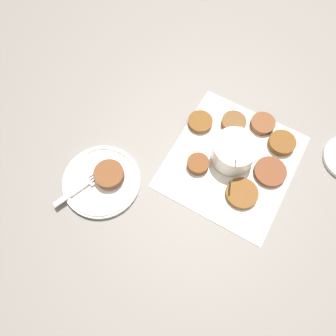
# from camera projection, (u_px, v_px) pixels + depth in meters

# --- Properties ---
(ground_plane) EXTENTS (4.00, 4.00, 0.00)m
(ground_plane) POSITION_uv_depth(u_px,v_px,m) (235.00, 163.00, 0.84)
(ground_plane) COLOR #605B56
(napkin) EXTENTS (0.38, 0.36, 0.00)m
(napkin) POSITION_uv_depth(u_px,v_px,m) (232.00, 160.00, 0.84)
(napkin) COLOR silver
(napkin) RESTS_ON ground_plane
(sauce_bowl) EXTENTS (0.13, 0.11, 0.12)m
(sauce_bowl) POSITION_uv_depth(u_px,v_px,m) (234.00, 152.00, 0.82)
(sauce_bowl) COLOR white
(sauce_bowl) RESTS_ON napkin
(fritter_0) EXTENTS (0.06, 0.06, 0.02)m
(fritter_0) POSITION_uv_depth(u_px,v_px,m) (198.00, 164.00, 0.83)
(fritter_0) COLOR brown
(fritter_0) RESTS_ON napkin
(fritter_1) EXTENTS (0.08, 0.08, 0.01)m
(fritter_1) POSITION_uv_depth(u_px,v_px,m) (242.00, 193.00, 0.80)
(fritter_1) COLOR brown
(fritter_1) RESTS_ON napkin
(fritter_2) EXTENTS (0.08, 0.08, 0.01)m
(fritter_2) POSITION_uv_depth(u_px,v_px,m) (270.00, 172.00, 0.82)
(fritter_2) COLOR brown
(fritter_2) RESTS_ON napkin
(fritter_3) EXTENTS (0.07, 0.07, 0.02)m
(fritter_3) POSITION_uv_depth(u_px,v_px,m) (263.00, 124.00, 0.88)
(fritter_3) COLOR brown
(fritter_3) RESTS_ON napkin
(fritter_4) EXTENTS (0.07, 0.07, 0.01)m
(fritter_4) POSITION_uv_depth(u_px,v_px,m) (200.00, 122.00, 0.88)
(fritter_4) COLOR brown
(fritter_4) RESTS_ON napkin
(fritter_5) EXTENTS (0.07, 0.07, 0.02)m
(fritter_5) POSITION_uv_depth(u_px,v_px,m) (234.00, 123.00, 0.87)
(fritter_5) COLOR brown
(fritter_5) RESTS_ON napkin
(fritter_6) EXTENTS (0.07, 0.07, 0.02)m
(fritter_6) POSITION_uv_depth(u_px,v_px,m) (282.00, 143.00, 0.85)
(fritter_6) COLOR brown
(fritter_6) RESTS_ON napkin
(serving_plate) EXTENTS (0.19, 0.19, 0.02)m
(serving_plate) POSITION_uv_depth(u_px,v_px,m) (101.00, 181.00, 0.81)
(serving_plate) COLOR white
(serving_plate) RESTS_ON ground_plane
(fritter_on_plate) EXTENTS (0.07, 0.07, 0.02)m
(fritter_on_plate) POSITION_uv_depth(u_px,v_px,m) (109.00, 174.00, 0.80)
(fritter_on_plate) COLOR brown
(fritter_on_plate) RESTS_ON serving_plate
(fork) EXTENTS (0.14, 0.10, 0.00)m
(fork) POSITION_uv_depth(u_px,v_px,m) (88.00, 182.00, 0.80)
(fork) COLOR silver
(fork) RESTS_ON serving_plate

